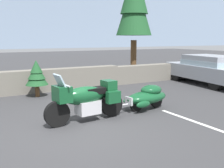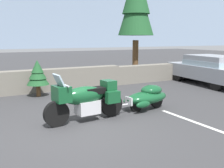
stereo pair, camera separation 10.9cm
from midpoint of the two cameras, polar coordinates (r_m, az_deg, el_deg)
The scene contains 7 objects.
ground_plane at distance 6.55m, azimuth -7.11°, elevation -9.75°, with size 80.00×80.00×0.00m, color #38383A.
stone_guard_wall at distance 11.37m, azimuth -13.70°, elevation 0.67°, with size 24.00×0.60×0.93m.
touring_motorcycle at distance 6.98m, azimuth -5.39°, elevation -3.16°, with size 2.31×0.85×1.33m.
car_shaped_trailer at distance 8.24m, azimuth 8.05°, elevation -2.72°, with size 2.22×0.84×0.76m.
sedan_at_right_edge at distance 13.50m, azimuth 20.82°, elevation 3.16°, with size 2.38×4.70×1.41m.
pine_sapling_near at distance 10.33m, azimuth -15.63°, elevation 2.17°, with size 0.85×0.85×1.40m.
parking_stripe_marker at distance 7.05m, azimuth 21.01°, elevation -8.87°, with size 0.12×3.60×0.01m, color silver.
Camera 2 is at (-2.21, -5.78, 2.18)m, focal length 41.93 mm.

